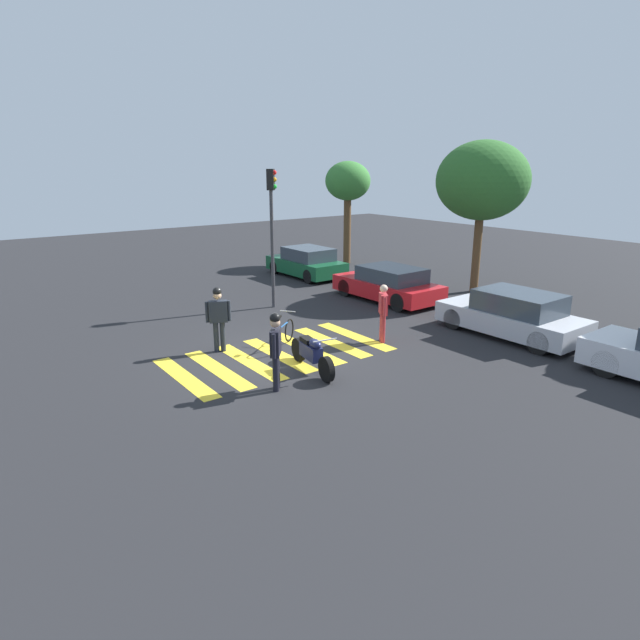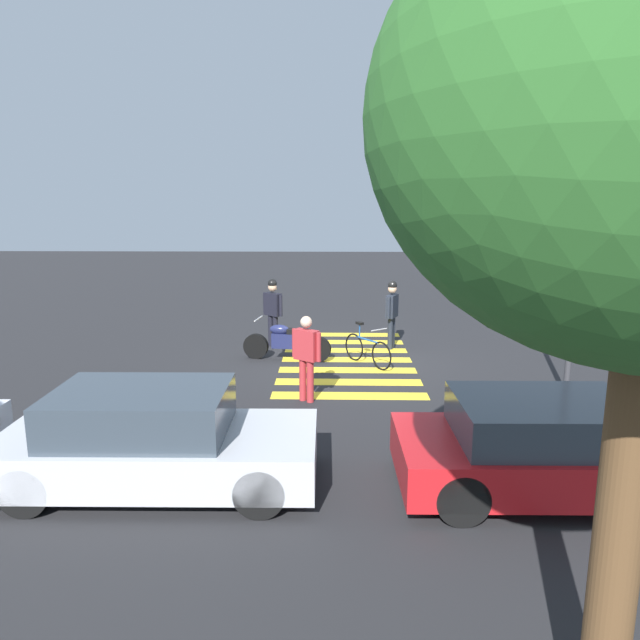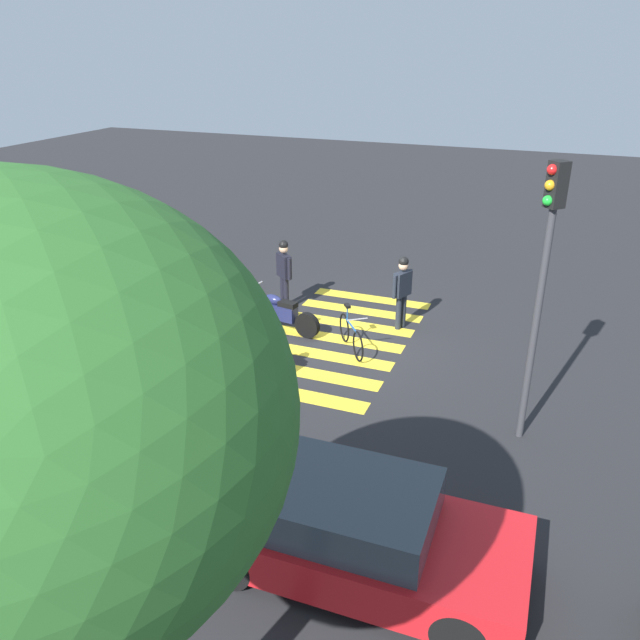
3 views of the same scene
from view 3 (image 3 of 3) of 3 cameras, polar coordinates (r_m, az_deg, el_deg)
The scene contains 11 objects.
ground_plane at distance 14.91m, azimuth 1.59°, elevation -1.69°, with size 60.00×60.00×0.00m, color #232326.
police_motorcycle at distance 15.19m, azimuth -3.64°, elevation 0.64°, with size 2.18×0.68×1.03m.
leaning_bicycle at distance 14.23m, azimuth 2.78°, elevation -1.36°, with size 1.03×1.38×1.00m.
officer_on_foot at distance 16.28m, azimuth -3.24°, elevation 4.59°, with size 0.55×0.47×1.83m.
officer_by_motorcycle at distance 15.19m, azimuth 7.38°, elevation 2.93°, with size 0.38×0.63×1.81m.
pedestrian_bystander at distance 12.33m, azimuth -6.89°, elevation -2.63°, with size 0.57×0.44×1.69m.
crosswalk_stripes at distance 14.91m, azimuth 1.59°, elevation -1.67°, with size 3.16×5.85×0.01m.
car_red_convertible at distance 8.67m, azimuth 3.14°, elevation -18.30°, with size 4.27×1.93×1.29m.
car_silver_sedan at distance 11.18m, azimuth -24.31°, elevation -9.67°, with size 4.30×1.88×1.38m.
traffic_light_pole at distance 10.61m, azimuth 19.42°, elevation 4.64°, with size 0.34×0.34×4.80m.
street_tree_mid at distance 4.33m, azimuth -25.89°, elevation -8.06°, with size 3.52×3.52×5.84m.
Camera 3 is at (-4.52, 12.67, 6.44)m, focal length 35.72 mm.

